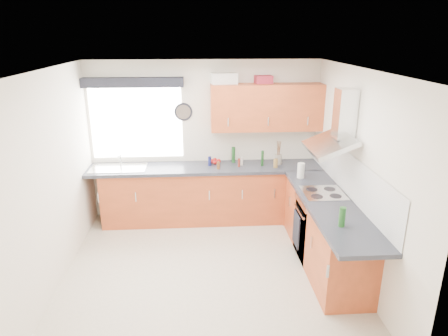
{
  "coord_description": "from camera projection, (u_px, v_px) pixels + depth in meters",
  "views": [
    {
      "loc": [
        -0.09,
        -4.37,
        2.88
      ],
      "look_at": [
        0.25,
        0.85,
        1.1
      ],
      "focal_mm": 32.0,
      "sensor_mm": 36.0,
      "label": 1
    }
  ],
  "objects": [
    {
      "name": "worktop_back",
      "position": [
        205.0,
        168.0,
        6.19
      ],
      "size": [
        3.6,
        0.62,
        0.05
      ],
      "primitive_type": "cube",
      "color": "#262830",
      "rests_on": "base_cab_back"
    },
    {
      "name": "wall_left",
      "position": [
        50.0,
        183.0,
        4.55
      ],
      "size": [
        0.02,
        3.6,
        2.5
      ],
      "primitive_type": "cube",
      "color": "silver",
      "rests_on": "ground_plane"
    },
    {
      "name": "kitchen_roll",
      "position": [
        301.0,
        171.0,
        5.67
      ],
      "size": [
        0.12,
        0.12,
        0.22
      ],
      "primitive_type": "cylinder",
      "rotation": [
        0.0,
        0.0,
        -0.2
      ],
      "color": "silver",
      "rests_on": "worktop_right"
    },
    {
      "name": "hob_plate",
      "position": [
        323.0,
        193.0,
        5.14
      ],
      "size": [
        0.52,
        0.52,
        0.01
      ],
      "primitive_type": "cube",
      "color": "silver",
      "rests_on": "worktop_right"
    },
    {
      "name": "jar_5",
      "position": [
        239.0,
        163.0,
        6.15
      ],
      "size": [
        0.04,
        0.04,
        0.13
      ],
      "primitive_type": "cylinder",
      "color": "maroon",
      "rests_on": "worktop_back"
    },
    {
      "name": "upper_cabinets",
      "position": [
        267.0,
        107.0,
        6.07
      ],
      "size": [
        1.7,
        0.35,
        0.7
      ],
      "primitive_type": "cube",
      "color": "#9D401E",
      "rests_on": "wall_back"
    },
    {
      "name": "jar_1",
      "position": [
        218.0,
        165.0,
        6.06
      ],
      "size": [
        0.05,
        0.05,
        0.11
      ],
      "primitive_type": "cylinder",
      "color": "brown",
      "rests_on": "worktop_back"
    },
    {
      "name": "window_blind",
      "position": [
        133.0,
        82.0,
        5.9
      ],
      "size": [
        1.5,
        0.18,
        0.14
      ],
      "primitive_type": "cube",
      "color": "black",
      "rests_on": "wall_back"
    },
    {
      "name": "bottle_0",
      "position": [
        342.0,
        217.0,
        4.25
      ],
      "size": [
        0.07,
        0.07,
        0.22
      ],
      "primitive_type": "cylinder",
      "color": "#1D521E",
      "rests_on": "worktop_right"
    },
    {
      "name": "jar_4",
      "position": [
        262.0,
        158.0,
        6.18
      ],
      "size": [
        0.04,
        0.04,
        0.24
      ],
      "primitive_type": "cylinder",
      "color": "#143915",
      "rests_on": "worktop_back"
    },
    {
      "name": "jar_0",
      "position": [
        276.0,
        163.0,
        6.11
      ],
      "size": [
        0.06,
        0.06,
        0.14
      ],
      "primitive_type": "cylinder",
      "color": "olive",
      "rests_on": "worktop_back"
    },
    {
      "name": "wall_back",
      "position": [
        205.0,
        140.0,
        6.36
      ],
      "size": [
        3.6,
        0.02,
        2.5
      ],
      "primitive_type": "cube",
      "color": "silver",
      "rests_on": "ground_plane"
    },
    {
      "name": "storage_box",
      "position": [
        263.0,
        79.0,
        6.03
      ],
      "size": [
        0.27,
        0.24,
        0.12
      ],
      "primitive_type": "cube",
      "rotation": [
        0.0,
        0.0,
        0.1
      ],
      "color": "maroon",
      "rests_on": "upper_cabinets"
    },
    {
      "name": "worktop_right",
      "position": [
        331.0,
        205.0,
        4.87
      ],
      "size": [
        0.62,
        2.42,
        0.05
      ],
      "primitive_type": "cube",
      "color": "#262830",
      "rests_on": "base_cab_right"
    },
    {
      "name": "splashback",
      "position": [
        347.0,
        173.0,
        5.07
      ],
      "size": [
        0.01,
        3.0,
        0.54
      ],
      "primitive_type": "cube",
      "color": "white",
      "rests_on": "wall_right"
    },
    {
      "name": "washing_machine",
      "position": [
        177.0,
        197.0,
        6.34
      ],
      "size": [
        0.6,
        0.59,
        0.81
      ],
      "primitive_type": "cube",
      "rotation": [
        0.0,
        0.0,
        -0.1
      ],
      "color": "silver",
      "rests_on": "ground_plane"
    },
    {
      "name": "sink",
      "position": [
        118.0,
        166.0,
        6.09
      ],
      "size": [
        0.84,
        0.46,
        0.1
      ],
      "primitive_type": null,
      "color": "silver",
      "rests_on": "worktop_back"
    },
    {
      "name": "wall_right",
      "position": [
        358.0,
        176.0,
        4.77
      ],
      "size": [
        0.02,
        3.6,
        2.5
      ],
      "primitive_type": "cube",
      "color": "silver",
      "rests_on": "ground_plane"
    },
    {
      "name": "extractor_hood",
      "position": [
        337.0,
        128.0,
        4.87
      ],
      "size": [
        0.52,
        0.78,
        0.66
      ],
      "primitive_type": null,
      "color": "silver",
      "rests_on": "wall_right"
    },
    {
      "name": "tomato_cluster",
      "position": [
        215.0,
        161.0,
        6.32
      ],
      "size": [
        0.17,
        0.17,
        0.07
      ],
      "primitive_type": null,
      "rotation": [
        0.0,
        0.0,
        -0.08
      ],
      "color": "#A0100F",
      "rests_on": "worktop_back"
    },
    {
      "name": "base_cab_corner",
      "position": [
        299.0,
        193.0,
        6.43
      ],
      "size": [
        0.6,
        0.6,
        0.86
      ],
      "primitive_type": "cube",
      "color": "#9D401E",
      "rests_on": "ground_plane"
    },
    {
      "name": "jar_6",
      "position": [
        210.0,
        161.0,
        6.2
      ],
      "size": [
        0.05,
        0.05,
        0.15
      ],
      "primitive_type": "cylinder",
      "color": "#151849",
      "rests_on": "worktop_back"
    },
    {
      "name": "jar_2",
      "position": [
        233.0,
        155.0,
        6.34
      ],
      "size": [
        0.06,
        0.06,
        0.25
      ],
      "primitive_type": "cylinder",
      "color": "#1A4A1C",
      "rests_on": "worktop_back"
    },
    {
      "name": "ground_plane",
      "position": [
        209.0,
        272.0,
        5.06
      ],
      "size": [
        3.6,
        3.6,
        0.0
      ],
      "primitive_type": "plane",
      "color": "beige"
    },
    {
      "name": "wall_front",
      "position": [
        213.0,
        264.0,
        2.96
      ],
      "size": [
        3.6,
        0.02,
        2.5
      ],
      "primitive_type": "cube",
      "color": "silver",
      "rests_on": "ground_plane"
    },
    {
      "name": "oven",
      "position": [
        320.0,
        227.0,
        5.3
      ],
      "size": [
        0.56,
        0.58,
        0.85
      ],
      "primitive_type": "cube",
      "color": "black",
      "rests_on": "ground_plane"
    },
    {
      "name": "jar_3",
      "position": [
        242.0,
        161.0,
        6.22
      ],
      "size": [
        0.04,
        0.04,
        0.13
      ],
      "primitive_type": "cylinder",
      "color": "#AD9F93",
      "rests_on": "worktop_back"
    },
    {
      "name": "casserole",
      "position": [
        224.0,
        78.0,
        5.98
      ],
      "size": [
        0.42,
        0.33,
        0.16
      ],
      "primitive_type": "cube",
      "rotation": [
        0.0,
        0.0,
        0.12
      ],
      "color": "silver",
      "rests_on": "upper_cabinets"
    },
    {
      "name": "base_cab_right",
      "position": [
        325.0,
        232.0,
        5.16
      ],
      "size": [
        0.58,
        2.1,
        0.86
      ],
      "primitive_type": "cube",
      "color": "#9D401E",
      "rests_on": "ground_plane"
    },
    {
      "name": "utensil_pot",
      "position": [
        278.0,
        159.0,
        6.27
      ],
      "size": [
        0.13,
        0.13,
        0.15
      ],
      "primitive_type": "cylinder",
      "rotation": [
        0.0,
        0.0,
        0.21
      ],
      "color": "gray",
      "rests_on": "worktop_back"
    },
    {
      "name": "ceiling",
      "position": [
        206.0,
        70.0,
        4.25
      ],
      "size": [
        3.6,
        3.6,
        0.02
      ],
      "primitive_type": "cube",
      "color": "white",
      "rests_on": "wall_back"
    },
    {
      "name": "window",
      "position": [
        137.0,
        123.0,
        6.19
      ],
      "size": [
        1.4,
        0.02,
        1.1
      ],
      "primitive_type": "cube",
      "color": "silver",
      "rests_on": "wall_back"
    },
    {
      "name": "base_cab_back",
      "position": [
        199.0,
        195.0,
        6.34
      ],
      "size": [
        3.0,
        0.58,
        0.86
      ],
      "primitive_type": "cube",
      "color": "#9D401E",
      "rests_on": "ground_plane"
    },
    {
      "name": "wall_clock",
      "position": [
        183.0,
        112.0,
        6.17
      ],
      "size": [
        0.28,
        0.04,
        0.28
      ],
      "primitive_type": "cylinder",
      "rotation": [
        1.57,
        0.0,
        0.0
      ],
      "color": "black",
      "rests_on": "wall_back"
    }
  ]
}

